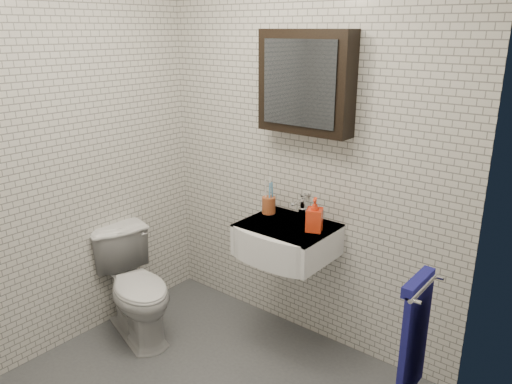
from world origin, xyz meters
TOP-DOWN VIEW (x-y plane):
  - room_shell at (0.00, 0.00)m, footprint 2.22×2.02m
  - washbasin at (0.05, 0.73)m, footprint 0.55×0.50m
  - faucet at (0.05, 0.93)m, footprint 0.06×0.20m
  - mirror_cabinet at (0.05, 0.93)m, footprint 0.60×0.15m
  - towel_rail at (1.04, 0.35)m, footprint 0.09×0.30m
  - toothbrush_cup at (-0.16, 0.86)m, footprint 0.11×0.11m
  - soap_bottle at (0.23, 0.79)m, footprint 0.12×0.12m
  - toilet at (-0.80, 0.24)m, footprint 0.79×0.58m

SIDE VIEW (x-z plane):
  - toilet at x=-0.80m, z-range 0.00..0.71m
  - towel_rail at x=1.04m, z-range 0.43..1.01m
  - washbasin at x=0.05m, z-range 0.66..0.86m
  - toothbrush_cup at x=-0.16m, z-range 0.79..1.03m
  - faucet at x=0.05m, z-range 0.84..0.99m
  - soap_bottle at x=0.23m, z-range 0.85..1.06m
  - room_shell at x=0.00m, z-range 0.21..2.72m
  - mirror_cabinet at x=0.05m, z-range 1.40..2.00m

